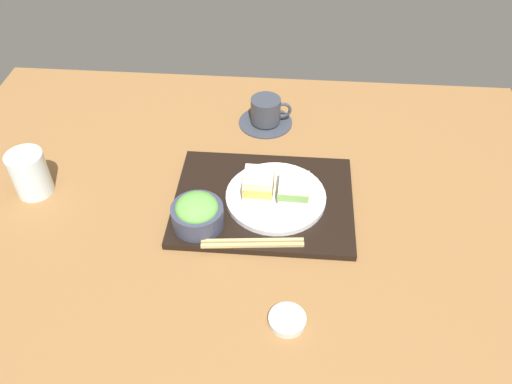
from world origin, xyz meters
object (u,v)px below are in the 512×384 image
sandwich_plate (276,198)px  salad_bowl (197,213)px  small_sauce_dish (287,320)px  sandwich_near (259,184)px  coffee_cup (266,113)px  drinking_glass (30,173)px  chopsticks_pair (252,243)px  sandwich_far (294,190)px

sandwich_plate → salad_bowl: size_ratio=2.02×
small_sauce_dish → sandwich_near: bearing=103.9°
sandwich_near → coffee_cup: bearing=90.6°
sandwich_plate → sandwich_near: 4.94cm
salad_bowl → small_sauce_dish: size_ratio=1.59×
sandwich_plate → drinking_glass: drinking_glass is taller
coffee_cup → drinking_glass: drinking_glass is taller
chopsticks_pair → drinking_glass: bearing=164.9°
sandwich_far → coffee_cup: size_ratio=0.50×
sandwich_near → coffee_cup: size_ratio=0.49×
sandwich_plate → chopsticks_pair: sandwich_plate is taller
sandwich_far → drinking_glass: size_ratio=0.67×
drinking_glass → sandwich_far: bearing=-0.7°
sandwich_near → sandwich_far: 7.27cm
sandwich_near → sandwich_far: (7.24, -0.45, -0.51)cm
coffee_cup → drinking_glass: 56.06cm
salad_bowl → drinking_glass: size_ratio=1.04×
sandwich_far → chopsticks_pair: 14.74cm
sandwich_far → drinking_glass: drinking_glass is taller
salad_bowl → coffee_cup: bearing=73.1°
sandwich_near → small_sauce_dish: sandwich_near is taller
sandwich_far → coffee_cup: 30.18cm
sandwich_near → small_sauce_dish: size_ratio=1.01×
drinking_glass → sandwich_plate: bearing=-0.5°
sandwich_far → drinking_glass: 55.79cm
sandwich_far → chopsticks_pair: bearing=-121.1°
chopsticks_pair → coffee_cup: (-0.10, 41.50, 1.25)cm
drinking_glass → small_sauce_dish: size_ratio=1.53×
chopsticks_pair → drinking_glass: size_ratio=2.00×
salad_bowl → small_sauce_dish: bearing=-47.8°
sandwich_plate → coffee_cup: coffee_cup is taller
sandwich_plate → salad_bowl: bearing=-152.2°
sandwich_far → chopsticks_pair: (-7.44, -12.34, -3.11)cm
drinking_glass → small_sauce_dish: (55.68, -28.96, -4.28)cm
small_sauce_dish → chopsticks_pair: bearing=114.7°
coffee_cup → small_sauce_dish: size_ratio=2.05×
sandwich_plate → salad_bowl: (-15.11, -7.97, 2.53)cm
drinking_glass → sandwich_near: bearing=-0.3°
drinking_glass → salad_bowl: bearing=-12.8°
coffee_cup → sandwich_far: bearing=-75.5°
coffee_cup → small_sauce_dish: 57.96cm
sandwich_near → sandwich_far: size_ratio=0.98×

